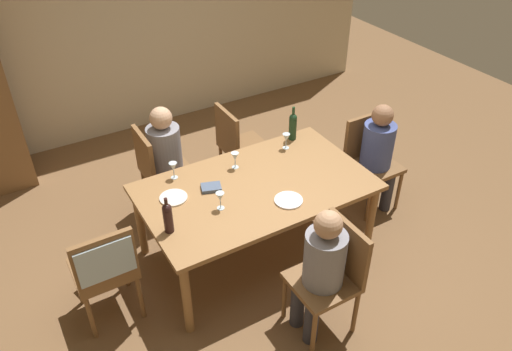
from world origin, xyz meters
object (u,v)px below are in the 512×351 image
Objects in this scene: person_man_bearded at (321,266)px; dinner_plate_guest_left at (173,198)px; chair_far_left at (158,167)px; handbag at (98,271)px; chair_left_end at (105,266)px; person_man_guest at (168,153)px; chair_right_end at (369,156)px; wine_bottle_dark_red at (168,217)px; wine_glass_centre at (286,138)px; chair_far_right at (238,143)px; dining_table at (256,192)px; wine_bottle_tall_green at (293,126)px; wine_glass_near_right at (173,167)px; wine_glass_far at (220,197)px; dinner_plate_host at (289,200)px; wine_glass_near_left at (235,157)px; person_woman_host at (379,151)px; chair_near at (332,271)px.

person_man_bearded is 4.98× the size of dinner_plate_guest_left.
person_man_bearded is at bearing 14.51° from chair_far_left.
person_man_bearded is 1.91m from handbag.
chair_left_end is 0.81× the size of person_man_guest.
chair_right_end is 0.83× the size of person_man_bearded.
chair_right_end is at bearing -52.73° from person_man_bearded.
wine_bottle_dark_red is at bearing -21.32° from person_man_guest.
chair_far_left is 1.19m from wine_bottle_dark_red.
chair_far_left reaches higher than wine_glass_centre.
dining_table is at bearing -19.77° from chair_far_right.
chair_far_right is 3.29× the size of handbag.
wine_bottle_tall_green is (1.07, -0.48, 0.22)m from person_man_guest.
chair_far_right reaches higher than wine_glass_near_right.
wine_glass_far is (-0.91, -0.47, 0.00)m from wine_glass_centre.
wine_glass_near_right is (0.79, 0.57, 0.24)m from chair_left_end.
dinner_plate_host is at bearing 22.47° from person_man_guest.
chair_far_right is 0.78m from wine_glass_near_left.
person_woman_host reaches higher than dinner_plate_host.
handbag is at bearing -70.45° from chair_far_right.
chair_left_end is at bearing -179.58° from wine_glass_far.
chair_right_end reaches higher than dinner_plate_host.
chair_right_end is 0.81× the size of person_man_guest.
chair_left_end is 1.41m from person_man_guest.
wine_glass_near_left is 1.00× the size of wine_glass_near_right.
dinner_plate_host is (-1.21, -0.40, 0.20)m from chair_right_end.
wine_glass_far is at bearing -163.18° from dining_table.
wine_glass_near_left is at bearing -168.01° from wine_bottle_tall_green.
chair_far_left reaches higher than dining_table.
chair_right_end reaches higher than wine_glass_far.
person_man_guest is at bearing 71.41° from dinner_plate_guest_left.
chair_far_right is 1.81m from handbag.
chair_far_right is 1.05m from wine_glass_near_right.
wine_glass_far is at bearing -151.20° from wine_bottle_tall_green.
wine_bottle_tall_green is 1.49× the size of dinner_plate_guest_left.
dinner_plate_guest_left is at bearing -52.66° from chair_far_right.
wine_glass_centre is (1.36, 0.52, -0.03)m from wine_bottle_dark_red.
wine_bottle_tall_green is 1.62m from wine_bottle_dark_red.
person_woman_host is at bearing 3.05° from wine_glass_far.
chair_far_left is 2.08m from person_woman_host.
person_man_guest is 0.55m from wine_glass_near_right.
chair_far_right and chair_left_end have the same top height.
chair_right_end is 4.05× the size of dinner_plate_host.
person_man_guest is (0.11, -0.00, 0.12)m from chair_far_left.
wine_glass_far is at bearing -48.43° from dinner_plate_guest_left.
chair_far_right is 1.00× the size of chair_left_end.
chair_left_end is 1.40m from wine_glass_near_left.
person_woman_host reaches higher than chair_near.
chair_far_left is at bearing 36.00° from handbag.
dinner_plate_guest_left is (-0.12, -0.26, -0.10)m from wine_glass_near_right.
dinner_plate_guest_left is (-0.63, -0.13, -0.10)m from wine_glass_near_left.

